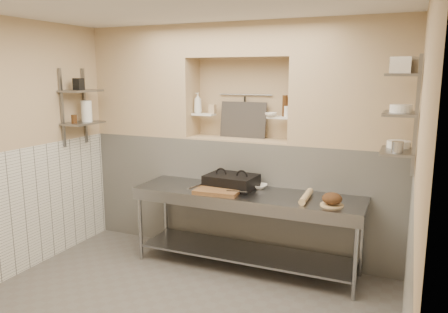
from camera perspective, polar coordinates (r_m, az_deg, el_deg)
The scene contains 46 objects.
wall_left at distance 5.21m, azimuth -27.13°, elevation 0.63°, with size 0.10×3.90×2.80m, color tan.
wall_right at distance 3.35m, azimuth 24.61°, elevation -4.21°, with size 0.10×3.90×2.80m, color tan.
wall_back at distance 5.65m, azimuth 3.04°, elevation 2.52°, with size 4.00×0.10×2.80m, color tan.
backwall_lower at distance 5.57m, azimuth 2.08°, elevation -4.96°, with size 4.00×0.40×1.40m, color silver.
alcove_sill at distance 5.42m, azimuth 2.13°, elevation 2.28°, with size 1.30×0.40×0.02m, color tan.
backwall_pillar_left at distance 5.97m, azimuth -9.94°, elevation 9.56°, with size 1.35×0.40×1.40m, color tan.
backwall_pillar_right at distance 5.04m, azimuth 16.56°, elevation 9.09°, with size 1.35×0.40×1.40m, color tan.
backwall_header at distance 5.38m, azimuth 2.22°, elevation 14.93°, with size 1.30×0.40×0.40m, color tan.
wainscot_left at distance 5.31m, azimuth -26.07°, elevation -6.86°, with size 0.02×3.90×1.40m, color silver.
wainscot_right at distance 3.58m, azimuth 22.71°, elevation -15.03°, with size 0.02×3.90×1.40m, color silver.
alcove_shelf_left at distance 5.58m, azimuth -2.66°, elevation 5.52°, with size 0.28×0.16×0.03m, color white.
alcove_shelf_right at distance 5.23m, azimuth 7.29°, elevation 5.09°, with size 0.28×0.16×0.03m, color white.
utensil_rail at distance 5.53m, azimuth 2.81°, elevation 8.07°, with size 0.02×0.02×0.70m, color gray.
hanging_steel at distance 5.52m, azimuth 2.72°, elevation 6.29°, with size 0.02×0.02×0.30m, color black.
splash_panel at distance 5.48m, azimuth 2.52°, elevation 4.80°, with size 0.60×0.02×0.45m, color #383330.
shelf_rail_left_a at distance 5.98m, azimuth -17.75°, elevation 6.33°, with size 0.03×0.03×0.95m, color slate.
shelf_rail_left_b at distance 5.68m, azimuth -20.40°, elevation 5.97°, with size 0.03×0.03×0.95m, color slate.
wall_shelf_left_lower at distance 5.75m, azimuth -17.92°, elevation 4.17°, with size 0.30×0.50×0.03m, color slate.
wall_shelf_left_upper at distance 5.73m, azimuth -18.15°, elevation 8.15°, with size 0.30×0.50×0.03m, color slate.
shelf_rail_right_a at distance 4.52m, azimuth 23.84°, elevation 5.29°, with size 0.03×0.03×1.05m, color slate.
shelf_rail_right_b at distance 4.12m, azimuth 23.86°, elevation 4.84°, with size 0.03×0.03×1.05m, color slate.
wall_shelf_right_lower at distance 4.36m, azimuth 21.73°, elevation 0.63°, with size 0.30×0.50×0.03m, color slate.
wall_shelf_right_mid at distance 4.32m, azimuth 22.06°, elevation 5.21°, with size 0.30×0.50×0.03m, color slate.
wall_shelf_right_upper at distance 4.30m, azimuth 22.39°, elevation 9.85°, with size 0.30×0.50×0.03m, color slate.
prep_table at distance 4.98m, azimuth 2.87°, elevation -7.58°, with size 2.60×0.70×0.90m.
panini_press at distance 5.08m, azimuth 0.97°, elevation -3.27°, with size 0.60×0.45×0.16m.
cutting_board at distance 4.89m, azimuth -0.78°, elevation -4.51°, with size 0.50×0.35×0.04m, color brown.
knife_blade at distance 4.78m, azimuth 1.71°, elevation -4.55°, with size 0.23×0.03×0.01m, color gray.
tongs at distance 4.95m, azimuth -3.75°, elevation -3.91°, with size 0.02×0.02×0.25m, color gray.
mixing_bowl at distance 5.09m, azimuth 4.54°, elevation -3.90°, with size 0.20×0.20×0.05m, color white.
rolling_pin at distance 4.70m, azimuth 10.68°, elevation -5.15°, with size 0.07×0.07×0.47m, color tan.
bread_board at distance 4.56m, azimuth 13.90°, elevation -6.17°, with size 0.24×0.24×0.01m, color tan.
bread_loaf at distance 4.54m, azimuth 13.93°, elevation -5.36°, with size 0.20×0.20×0.12m, color #4C2D19.
bottle_soap at distance 5.61m, azimuth -3.44°, elevation 6.99°, with size 0.10×0.10×0.26m, color white.
jar_alcove at distance 5.57m, azimuth -1.51°, elevation 6.23°, with size 0.08×0.08×0.11m, color tan.
bowl_alcove at distance 5.20m, azimuth 6.14°, elevation 5.47°, with size 0.14×0.14×0.05m, color white.
condiment_a at distance 5.21m, azimuth 8.21°, elevation 6.44°, with size 0.06×0.06×0.23m, color #3B220F.
condiment_b at distance 5.20m, azimuth 7.96°, elevation 6.57°, with size 0.06×0.06×0.25m, color #3B220F.
condiment_c at distance 5.20m, azimuth 8.20°, elevation 5.86°, with size 0.07×0.07×0.12m, color white.
jug_left at distance 5.80m, azimuth -17.51°, elevation 5.67°, with size 0.13×0.13×0.26m, color white.
jar_left at distance 5.63m, azimuth -18.98°, elevation 4.65°, with size 0.07×0.07×0.11m, color #3B220F.
box_left_upper at distance 5.69m, azimuth -18.46°, elevation 8.96°, with size 0.10×0.10×0.14m, color black.
bowl_right at distance 4.50m, azimuth 21.83°, elevation 1.49°, with size 0.22×0.22×0.07m, color white.
canister_right at distance 4.19m, azimuth 21.72°, elevation 1.14°, with size 0.10×0.10×0.10m, color gray.
bowl_right_mid at distance 4.30m, azimuth 22.10°, elevation 5.84°, with size 0.19×0.19×0.07m, color white.
basket_right at distance 4.25m, azimuth 22.45°, elevation 10.97°, with size 0.18×0.22×0.14m, color gray.
Camera 1 is at (1.93, -3.25, 2.21)m, focal length 35.00 mm.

